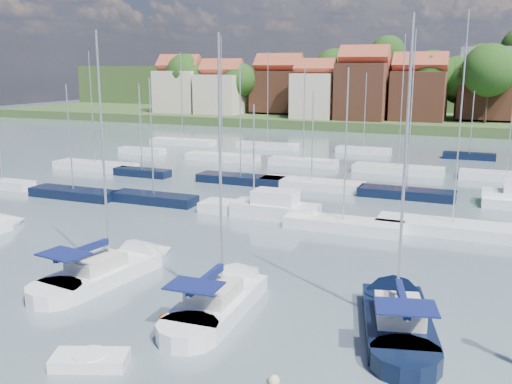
% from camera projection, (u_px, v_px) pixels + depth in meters
% --- Properties ---
extents(ground, '(260.00, 260.00, 0.00)m').
position_uv_depth(ground, '(385.00, 178.00, 62.18)').
color(ground, '#475861').
rests_on(ground, ground).
extents(sailboat_left, '(4.47, 11.39, 15.09)m').
position_uv_depth(sailboat_left, '(120.00, 267.00, 33.71)').
color(sailboat_left, white).
rests_on(sailboat_left, ground).
extents(sailboat_centre, '(3.33, 10.89, 14.68)m').
position_uv_depth(sailboat_centre, '(228.00, 295.00, 29.58)').
color(sailboat_centre, white).
rests_on(sailboat_centre, ground).
extents(sailboat_navy, '(5.56, 11.50, 15.42)m').
position_uv_depth(sailboat_navy, '(395.00, 311.00, 27.63)').
color(sailboat_navy, black).
rests_on(sailboat_navy, ground).
extents(tender, '(3.35, 2.43, 0.66)m').
position_uv_depth(tender, '(90.00, 360.00, 23.26)').
color(tender, white).
rests_on(tender, ground).
extents(buoy_c, '(0.51, 0.51, 0.51)m').
position_uv_depth(buoy_c, '(164.00, 320.00, 27.53)').
color(buoy_c, '#D85914').
rests_on(buoy_c, ground).
extents(buoy_d, '(0.47, 0.47, 0.47)m').
position_uv_depth(buoy_d, '(274.00, 383.00, 22.04)').
color(buoy_d, beige).
rests_on(buoy_d, ground).
extents(buoy_e, '(0.51, 0.51, 0.51)m').
position_uv_depth(buoy_e, '(381.00, 304.00, 29.32)').
color(buoy_e, beige).
rests_on(buoy_e, ground).
extents(marina_field, '(79.62, 41.41, 15.93)m').
position_uv_depth(marina_field, '(396.00, 184.00, 57.00)').
color(marina_field, white).
rests_on(marina_field, ground).
extents(far_shore_town, '(212.46, 90.00, 22.27)m').
position_uv_depth(far_shore_town, '(460.00, 96.00, 143.96)').
color(far_shore_town, '#344C26').
rests_on(far_shore_town, ground).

